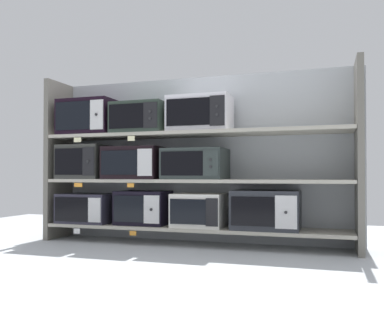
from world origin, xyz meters
TOP-DOWN VIEW (x-y plane):
  - ground at (0.00, -1.00)m, footprint 6.72×6.00m
  - back_panel at (0.00, 0.22)m, footprint 2.92×0.04m
  - upright_left at (-1.39, 0.00)m, footprint 0.05×0.41m
  - upright_right at (1.39, 0.00)m, footprint 0.05×0.41m
  - shelf_0 at (0.00, 0.00)m, footprint 2.72×0.41m
  - microwave_0 at (-1.04, -0.00)m, footprint 0.51×0.41m
  - microwave_1 at (-0.47, -0.00)m, footprint 0.47×0.34m
  - microwave_2 at (0.07, -0.00)m, footprint 0.45×0.38m
  - microwave_3 at (0.66, -0.00)m, footprint 0.56×0.42m
  - price_tag_0 at (-1.04, -0.21)m, footprint 0.07×0.00m
  - price_tag_1 at (-0.48, -0.21)m, footprint 0.06×0.00m
  - shelf_1 at (0.00, 0.00)m, footprint 2.72×0.41m
  - microwave_4 at (-1.08, -0.00)m, footprint 0.44×0.43m
  - microwave_5 at (-0.55, -0.00)m, footprint 0.52×0.43m
  - microwave_6 at (0.03, -0.00)m, footprint 0.54×0.41m
  - price_tag_2 at (-1.03, -0.21)m, footprint 0.08×0.00m
  - price_tag_3 at (-0.50, -0.21)m, footprint 0.07×0.00m
  - shelf_2 at (0.00, 0.00)m, footprint 2.72×0.41m
  - microwave_7 at (-1.03, -0.00)m, footprint 0.53×0.41m
  - microwave_8 at (-0.48, -0.00)m, footprint 0.49×0.44m
  - microwave_9 at (0.07, -0.00)m, footprint 0.55×0.35m
  - price_tag_4 at (-1.04, -0.21)m, footprint 0.08×0.00m
  - price_tag_5 at (-0.50, -0.21)m, footprint 0.07×0.00m

SIDE VIEW (x-z plane):
  - ground at x=0.00m, z-range -0.02..0.00m
  - price_tag_0 at x=-1.04m, z-range 0.08..0.13m
  - price_tag_1 at x=-0.48m, z-range 0.09..0.13m
  - shelf_0 at x=0.00m, z-range 0.13..0.16m
  - microwave_0 at x=-1.04m, z-range 0.16..0.44m
  - microwave_2 at x=0.07m, z-range 0.16..0.45m
  - microwave_1 at x=-0.47m, z-range 0.16..0.47m
  - microwave_3 at x=0.66m, z-range 0.16..0.49m
  - price_tag_2 at x=-1.03m, z-range 0.51..0.54m
  - price_tag_3 at x=-0.50m, z-range 0.51..0.54m
  - shelf_1 at x=0.00m, z-range 0.55..0.58m
  - microwave_6 at x=0.03m, z-range 0.58..0.85m
  - microwave_5 at x=-0.55m, z-range 0.58..0.88m
  - microwave_4 at x=-1.08m, z-range 0.58..0.90m
  - back_panel at x=0.00m, z-range 0.00..1.54m
  - upright_left at x=-1.39m, z-range 0.00..1.54m
  - upright_right at x=1.39m, z-range 0.00..1.54m
  - price_tag_5 at x=-0.50m, z-range 0.92..0.96m
  - price_tag_4 at x=-1.04m, z-range 0.92..0.96m
  - shelf_2 at x=0.00m, z-range 0.97..1.00m
  - microwave_8 at x=-0.48m, z-range 1.00..1.28m
  - microwave_9 at x=0.07m, z-range 1.00..1.31m
  - microwave_7 at x=-1.03m, z-range 1.00..1.34m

